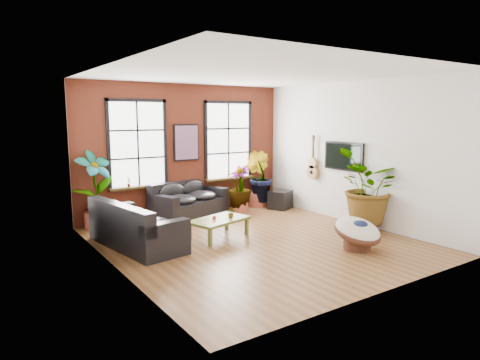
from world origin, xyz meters
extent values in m
cube|color=brown|center=(0.00, 0.00, -0.01)|extent=(6.00, 6.50, 0.02)
cube|color=white|center=(0.00, 0.00, 3.51)|extent=(6.00, 6.50, 0.02)
cube|color=#4F1D12|center=(0.00, 3.26, 1.75)|extent=(6.00, 0.02, 3.50)
cube|color=silver|center=(0.00, -3.26, 1.75)|extent=(6.00, 0.02, 3.50)
cube|color=silver|center=(-3.01, 0.00, 1.75)|extent=(0.02, 6.50, 3.50)
cube|color=silver|center=(3.01, 0.00, 1.75)|extent=(0.02, 6.50, 3.50)
cube|color=white|center=(-1.35, 3.20, 1.95)|extent=(1.40, 0.02, 2.10)
cube|color=#31240D|center=(-1.35, 3.13, 0.87)|extent=(1.60, 0.22, 0.06)
cube|color=white|center=(1.35, 3.20, 1.95)|extent=(1.40, 0.02, 2.10)
cube|color=#31240D|center=(1.35, 3.13, 0.87)|extent=(1.60, 0.22, 0.06)
cube|color=black|center=(-0.14, 2.80, 0.23)|extent=(2.23, 1.52, 0.46)
cube|color=black|center=(-0.24, 3.16, 0.70)|extent=(2.02, 0.80, 0.47)
cube|color=black|center=(-1.00, 2.55, 0.58)|extent=(0.51, 1.02, 0.24)
cube|color=black|center=(0.72, 3.06, 0.58)|extent=(0.51, 1.02, 0.24)
ellipsoid|color=black|center=(-0.49, 2.64, 0.53)|extent=(1.05, 1.04, 0.26)
ellipsoid|color=black|center=(-0.57, 2.92, 0.70)|extent=(0.89, 0.49, 0.45)
ellipsoid|color=black|center=(0.25, 2.86, 0.53)|extent=(1.05, 1.04, 0.26)
ellipsoid|color=black|center=(0.17, 3.13, 0.70)|extent=(0.89, 0.49, 0.45)
cube|color=black|center=(-2.23, 1.07, 0.23)|extent=(1.35, 2.50, 0.46)
cube|color=black|center=(-2.60, 1.01, 0.70)|extent=(0.61, 2.38, 0.47)
cube|color=black|center=(-2.06, 0.02, 0.58)|extent=(1.02, 0.39, 0.24)
cube|color=black|center=(-2.40, 2.12, 0.58)|extent=(1.02, 0.39, 0.24)
ellipsoid|color=black|center=(-2.10, 0.62, 0.53)|extent=(0.99, 1.15, 0.26)
ellipsoid|color=black|center=(-2.38, 0.57, 0.70)|extent=(0.42, 1.07, 0.45)
ellipsoid|color=black|center=(-2.25, 1.55, 0.53)|extent=(0.99, 1.15, 0.26)
ellipsoid|color=black|center=(-2.53, 1.50, 0.70)|extent=(0.42, 1.07, 0.45)
cube|color=#525D21|center=(-0.51, 0.67, 0.40)|extent=(1.49, 1.10, 0.06)
cube|color=#31240D|center=(-0.48, 0.54, 0.43)|extent=(1.29, 0.37, 0.00)
cube|color=#31240D|center=(-0.55, 0.79, 0.43)|extent=(1.29, 0.37, 0.00)
cube|color=#525D21|center=(-1.00, 0.21, 0.19)|extent=(0.08, 0.08, 0.37)
cube|color=#525D21|center=(0.14, 0.53, 0.19)|extent=(0.08, 0.08, 0.37)
cube|color=#525D21|center=(-1.17, 0.80, 0.19)|extent=(0.08, 0.08, 0.37)
cube|color=#525D21|center=(-0.03, 1.12, 0.19)|extent=(0.08, 0.08, 0.37)
cylinder|color=#BF2F34|center=(-0.62, 0.69, 0.47)|extent=(0.09, 0.09, 0.09)
cylinder|color=#4E2A1C|center=(1.35, -1.60, 0.11)|extent=(0.54, 0.54, 0.22)
torus|color=#4E2A1C|center=(1.35, -1.60, 0.36)|extent=(0.94, 0.94, 0.42)
ellipsoid|color=silver|center=(1.35, -1.60, 0.41)|extent=(0.90, 0.95, 0.58)
ellipsoid|color=#151E42|center=(1.35, -1.64, 0.52)|extent=(0.36, 0.29, 0.16)
cube|color=black|center=(0.00, 3.19, 1.95)|extent=(0.74, 0.04, 0.98)
cube|color=#0C7F8C|center=(0.00, 3.16, 1.95)|extent=(0.66, 0.02, 0.90)
cube|color=black|center=(2.95, 0.30, 1.65)|extent=(0.06, 1.25, 0.72)
cube|color=black|center=(2.92, 0.30, 1.65)|extent=(0.01, 1.15, 0.62)
cylinder|color=#B27F4C|center=(2.90, 1.35, 1.13)|extent=(0.09, 0.38, 0.38)
cylinder|color=#B27F4C|center=(2.90, 1.35, 1.38)|extent=(0.09, 0.30, 0.30)
cylinder|color=black|center=(2.90, 1.35, 1.13)|extent=(0.09, 0.11, 0.11)
cube|color=#31240D|center=(2.90, 1.35, 1.75)|extent=(0.04, 0.05, 0.55)
cube|color=#31240D|center=(2.90, 1.35, 2.07)|extent=(0.06, 0.06, 0.14)
cube|color=black|center=(2.51, 2.24, 0.26)|extent=(0.79, 0.74, 0.53)
cylinder|color=#A24835|center=(-2.52, 2.99, 0.20)|extent=(0.64, 0.64, 0.40)
cylinder|color=#A24835|center=(2.17, 2.87, 0.20)|extent=(0.68, 0.68, 0.41)
cylinder|color=#A24835|center=(2.67, -0.74, 0.19)|extent=(0.56, 0.56, 0.37)
cylinder|color=#A24835|center=(1.31, 2.53, 0.16)|extent=(0.48, 0.48, 0.32)
imported|color=#1B4011|center=(-2.51, 2.98, 1.03)|extent=(1.08, 0.90, 1.75)
imported|color=#1B4011|center=(2.18, 2.85, 0.89)|extent=(0.88, 0.98, 1.49)
imported|color=#1B4011|center=(2.66, -0.76, 1.04)|extent=(2.06, 2.00, 1.75)
imported|color=#1B4011|center=(1.30, 2.55, 0.73)|extent=(0.77, 0.77, 1.17)
imported|color=#1B4011|center=(-0.24, 0.60, 0.54)|extent=(0.21, 0.18, 0.22)
imported|color=#1B4011|center=(-1.65, 3.13, 1.04)|extent=(0.17, 0.17, 0.27)
imported|color=#1B4011|center=(1.70, 3.13, 1.04)|extent=(0.19, 0.19, 0.27)
camera|label=1|loc=(-5.22, -7.16, 2.65)|focal=32.00mm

